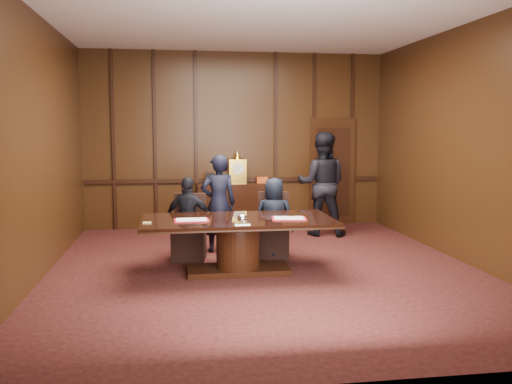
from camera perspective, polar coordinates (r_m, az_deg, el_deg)
room at (r=7.63m, az=1.24°, el=4.76°), size 7.00×7.04×3.50m
sideboard at (r=10.81m, az=-1.95°, el=-1.27°), size 1.60×0.45×1.54m
conference_table at (r=7.45m, az=-1.90°, el=-4.69°), size 2.62×1.32×0.76m
folder_left at (r=7.27m, az=-6.81°, el=-2.95°), size 0.47×0.34×0.02m
folder_right at (r=7.37m, az=3.49°, el=-2.79°), size 0.50×0.39×0.02m
inkstand at (r=6.96m, az=-1.48°, el=-2.95°), size 0.20×0.14×0.12m
notepad at (r=7.17m, az=-11.40°, el=-3.19°), size 0.11×0.09×0.01m
chair_left at (r=8.31m, az=-7.05°, el=-5.08°), size 0.55×0.55×0.99m
chair_right at (r=8.44m, az=1.84°, el=-4.85°), size 0.56×0.56×0.99m
signatory_left at (r=8.17m, az=-7.10°, el=-2.85°), size 0.80×0.52×1.27m
signatory_right at (r=8.31m, az=1.91°, el=-2.73°), size 0.69×0.54×1.24m
witness_left at (r=8.70m, az=-3.96°, el=-1.22°), size 0.60×0.42×1.57m
witness_right at (r=10.12m, az=6.94°, el=0.84°), size 1.11×0.97×1.92m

